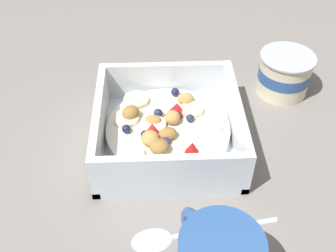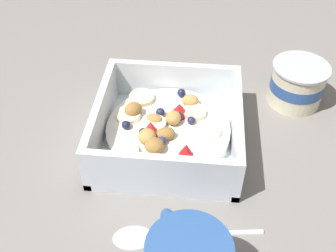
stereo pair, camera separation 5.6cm
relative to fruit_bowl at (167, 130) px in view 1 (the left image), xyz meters
The scene contains 4 objects.
ground_plane 0.03m from the fruit_bowl, 94.22° to the left, with size 2.40×2.40×0.00m, color gray.
fruit_bowl is the anchor object (origin of this frame).
spoon 0.15m from the fruit_bowl, ahead, with size 0.04×0.17×0.01m.
yogurt_cup 0.22m from the fruit_bowl, 120.26° to the left, with size 0.08×0.08×0.07m.
Camera 1 is at (0.40, -0.03, 0.41)m, focal length 43.68 mm.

